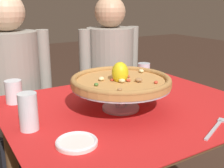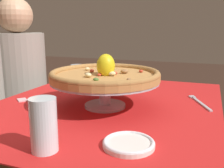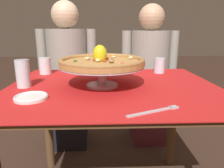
{
  "view_description": "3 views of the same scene",
  "coord_description": "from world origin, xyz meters",
  "px_view_note": "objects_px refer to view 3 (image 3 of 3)",
  "views": [
    {
      "loc": [
        -0.69,
        -0.97,
        1.19
      ],
      "look_at": [
        -0.08,
        0.02,
        0.85
      ],
      "focal_mm": 45.11,
      "sensor_mm": 36.0,
      "label": 1
    },
    {
      "loc": [
        -0.96,
        -0.39,
        1.05
      ],
      "look_at": [
        -0.04,
        -0.04,
        0.83
      ],
      "focal_mm": 41.13,
      "sensor_mm": 36.0,
      "label": 2
    },
    {
      "loc": [
        -0.05,
        -1.04,
        1.02
      ],
      "look_at": [
        -0.01,
        -0.05,
        0.76
      ],
      "focal_mm": 33.27,
      "sensor_mm": 36.0,
      "label": 3
    }
  ],
  "objects_px": {
    "dinner_fork": "(156,111)",
    "diner_right": "(149,78)",
    "pizza_stand": "(102,70)",
    "water_glass_back_right": "(159,66)",
    "side_plate": "(31,97)",
    "water_glass_back_left": "(45,67)",
    "diner_left": "(69,79)",
    "pizza": "(102,61)",
    "sugar_packet": "(96,72)",
    "water_glass_side_left": "(23,75)"
  },
  "relations": [
    {
      "from": "pizza_stand",
      "to": "diner_left",
      "type": "height_order",
      "value": "diner_left"
    },
    {
      "from": "water_glass_back_right",
      "to": "diner_right",
      "type": "bearing_deg",
      "value": 85.98
    },
    {
      "from": "pizza",
      "to": "water_glass_back_left",
      "type": "height_order",
      "value": "pizza"
    },
    {
      "from": "water_glass_side_left",
      "to": "dinner_fork",
      "type": "height_order",
      "value": "water_glass_side_left"
    },
    {
      "from": "water_glass_back_right",
      "to": "side_plate",
      "type": "bearing_deg",
      "value": -142.47
    },
    {
      "from": "diner_left",
      "to": "sugar_packet",
      "type": "bearing_deg",
      "value": -54.44
    },
    {
      "from": "pizza_stand",
      "to": "water_glass_back_right",
      "type": "height_order",
      "value": "pizza_stand"
    },
    {
      "from": "pizza_stand",
      "to": "pizza",
      "type": "height_order",
      "value": "pizza"
    },
    {
      "from": "dinner_fork",
      "to": "diner_left",
      "type": "distance_m",
      "value": 1.19
    },
    {
      "from": "pizza_stand",
      "to": "side_plate",
      "type": "distance_m",
      "value": 0.36
    },
    {
      "from": "pizza_stand",
      "to": "water_glass_back_right",
      "type": "relative_size",
      "value": 4.19
    },
    {
      "from": "water_glass_back_right",
      "to": "side_plate",
      "type": "height_order",
      "value": "water_glass_back_right"
    },
    {
      "from": "diner_right",
      "to": "sugar_packet",
      "type": "bearing_deg",
      "value": -138.8
    },
    {
      "from": "side_plate",
      "to": "diner_left",
      "type": "bearing_deg",
      "value": 90.07
    },
    {
      "from": "diner_left",
      "to": "dinner_fork",
      "type": "bearing_deg",
      "value": -65.25
    },
    {
      "from": "water_glass_back_left",
      "to": "diner_left",
      "type": "xyz_separation_m",
      "value": [
        0.08,
        0.4,
        -0.18
      ]
    },
    {
      "from": "side_plate",
      "to": "pizza_stand",
      "type": "bearing_deg",
      "value": 32.65
    },
    {
      "from": "pizza",
      "to": "water_glass_side_left",
      "type": "distance_m",
      "value": 0.4
    },
    {
      "from": "water_glass_back_left",
      "to": "side_plate",
      "type": "distance_m",
      "value": 0.52
    },
    {
      "from": "water_glass_back_left",
      "to": "water_glass_side_left",
      "type": "xyz_separation_m",
      "value": [
        -0.02,
        -0.32,
        0.02
      ]
    },
    {
      "from": "pizza_stand",
      "to": "sugar_packet",
      "type": "relative_size",
      "value": 8.41
    },
    {
      "from": "pizza_stand",
      "to": "sugar_packet",
      "type": "distance_m",
      "value": 0.38
    },
    {
      "from": "water_glass_back_left",
      "to": "dinner_fork",
      "type": "relative_size",
      "value": 0.52
    },
    {
      "from": "water_glass_back_left",
      "to": "water_glass_back_right",
      "type": "height_order",
      "value": "water_glass_back_left"
    },
    {
      "from": "pizza_stand",
      "to": "diner_left",
      "type": "bearing_deg",
      "value": 112.36
    },
    {
      "from": "pizza_stand",
      "to": "water_glass_back_right",
      "type": "xyz_separation_m",
      "value": [
        0.38,
        0.33,
        -0.04
      ]
    },
    {
      "from": "water_glass_side_left",
      "to": "diner_right",
      "type": "xyz_separation_m",
      "value": [
        0.81,
        0.77,
        -0.2
      ]
    },
    {
      "from": "dinner_fork",
      "to": "diner_left",
      "type": "xyz_separation_m",
      "value": [
        -0.49,
        1.07,
        -0.14
      ]
    },
    {
      "from": "water_glass_back_left",
      "to": "diner_right",
      "type": "relative_size",
      "value": 0.09
    },
    {
      "from": "pizza_stand",
      "to": "water_glass_back_left",
      "type": "xyz_separation_m",
      "value": [
        -0.38,
        0.32,
        -0.04
      ]
    },
    {
      "from": "water_glass_back_left",
      "to": "water_glass_back_right",
      "type": "bearing_deg",
      "value": 0.44
    },
    {
      "from": "water_glass_back_left",
      "to": "diner_left",
      "type": "height_order",
      "value": "diner_left"
    },
    {
      "from": "water_glass_side_left",
      "to": "water_glass_back_right",
      "type": "bearing_deg",
      "value": 22.84
    },
    {
      "from": "dinner_fork",
      "to": "side_plate",
      "type": "bearing_deg",
      "value": 162.51
    },
    {
      "from": "water_glass_back_right",
      "to": "sugar_packet",
      "type": "xyz_separation_m",
      "value": [
        -0.42,
        0.04,
        -0.04
      ]
    },
    {
      "from": "dinner_fork",
      "to": "diner_right",
      "type": "relative_size",
      "value": 0.17
    },
    {
      "from": "water_glass_back_left",
      "to": "dinner_fork",
      "type": "height_order",
      "value": "water_glass_back_left"
    },
    {
      "from": "pizza_stand",
      "to": "sugar_packet",
      "type": "xyz_separation_m",
      "value": [
        -0.04,
        0.37,
        -0.08
      ]
    },
    {
      "from": "pizza",
      "to": "water_glass_back_right",
      "type": "relative_size",
      "value": 4.23
    },
    {
      "from": "pizza_stand",
      "to": "diner_left",
      "type": "xyz_separation_m",
      "value": [
        -0.3,
        0.73,
        -0.22
      ]
    },
    {
      "from": "pizza",
      "to": "water_glass_back_left",
      "type": "relative_size",
      "value": 3.99
    },
    {
      "from": "side_plate",
      "to": "dinner_fork",
      "type": "xyz_separation_m",
      "value": [
        0.49,
        -0.16,
        -0.01
      ]
    },
    {
      "from": "water_glass_back_left",
      "to": "water_glass_back_right",
      "type": "xyz_separation_m",
      "value": [
        0.76,
        0.01,
        -0.0
      ]
    },
    {
      "from": "water_glass_side_left",
      "to": "diner_right",
      "type": "relative_size",
      "value": 0.11
    },
    {
      "from": "dinner_fork",
      "to": "diner_right",
      "type": "distance_m",
      "value": 1.14
    },
    {
      "from": "water_glass_back_right",
      "to": "sugar_packet",
      "type": "height_order",
      "value": "water_glass_back_right"
    },
    {
      "from": "pizza_stand",
      "to": "side_plate",
      "type": "xyz_separation_m",
      "value": [
        -0.3,
        -0.19,
        -0.08
      ]
    },
    {
      "from": "water_glass_back_left",
      "to": "water_glass_back_right",
      "type": "relative_size",
      "value": 1.06
    },
    {
      "from": "water_glass_side_left",
      "to": "water_glass_back_right",
      "type": "xyz_separation_m",
      "value": [
        0.78,
        0.33,
        -0.02
      ]
    },
    {
      "from": "pizza",
      "to": "water_glass_back_right",
      "type": "xyz_separation_m",
      "value": [
        0.38,
        0.33,
        -0.08
      ]
    }
  ]
}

